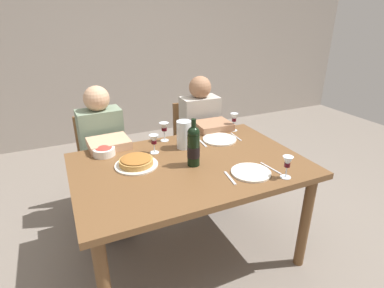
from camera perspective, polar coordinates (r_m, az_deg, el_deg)
The scene contains 21 objects.
ground_plane at distance 2.45m, azimuth -0.32°, elevation -19.61°, with size 8.00×8.00×0.00m, color slate.
back_wall at distance 4.36m, azimuth -15.73°, elevation 19.02°, with size 8.00×0.10×2.80m, color #A3998E.
dining_table at distance 2.05m, azimuth -0.37°, elevation -5.86°, with size 1.50×1.00×0.76m.
wine_bottle at distance 1.93m, azimuth 0.29°, elevation -0.39°, with size 0.08×0.08×0.31m.
water_pitcher at distance 2.20m, azimuth -1.48°, elevation 1.49°, with size 0.16×0.11×0.20m.
baked_tart at distance 2.00m, azimuth -10.41°, elevation -3.29°, with size 0.28×0.28×0.06m.
salad_bowl at distance 2.19m, azimuth -16.17°, elevation -1.23°, with size 0.15×0.15×0.06m.
wine_glass_left_diner at distance 1.88m, azimuth 17.44°, elevation -3.42°, with size 0.06×0.06×0.14m.
wine_glass_right_diner at distance 2.13m, azimuth -7.16°, elevation 0.67°, with size 0.07×0.07×0.14m.
wine_glass_centre at distance 2.55m, azimuth 7.90°, elevation 4.76°, with size 0.06×0.06×0.15m.
wine_glass_spare at distance 2.33m, azimuth -5.24°, elevation 3.04°, with size 0.07×0.07×0.15m.
dinner_plate_left_setting at distance 2.38m, azimuth 5.18°, elevation 0.89°, with size 0.26×0.26×0.01m, color silver.
dinner_plate_right_setting at distance 1.92m, azimuth 10.98°, elevation -5.24°, with size 0.25×0.25×0.01m, color silver.
fork_left_setting at distance 2.31m, azimuth 1.94°, elevation 0.22°, with size 0.16×0.01×0.01m, color silver.
knife_left_setting at distance 2.45m, azimuth 8.24°, elevation 1.37°, with size 0.18×0.01×0.01m, color silver.
knife_right_setting at distance 2.00m, azimuth 14.50°, elevation -4.39°, with size 0.18×0.01×0.01m, color silver.
spoon_right_setting at distance 1.84m, azimuth 7.13°, elevation -6.32°, with size 0.16×0.01×0.01m, color silver.
chair_left at distance 2.79m, azimuth -16.53°, elevation -2.51°, with size 0.42×0.42×0.87m.
diner_left at distance 2.53m, azimuth -15.76°, elevation -2.18°, with size 0.35×0.51×1.16m.
chair_right at distance 3.03m, azimuth 0.45°, elevation 0.62°, with size 0.41×0.41×0.87m.
diner_right at distance 2.79m, azimuth 2.39°, elevation 1.15°, with size 0.35×0.51×1.16m.
Camera 1 is at (-0.73, -1.63, 1.67)m, focal length 28.47 mm.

